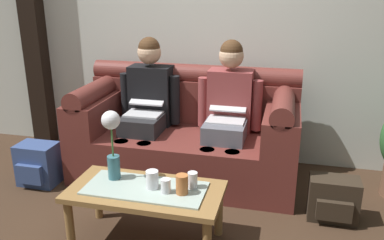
{
  "coord_description": "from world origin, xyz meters",
  "views": [
    {
      "loc": [
        0.85,
        -2.1,
        1.66
      ],
      "look_at": [
        0.11,
        0.92,
        0.61
      ],
      "focal_mm": 37.72,
      "sensor_mm": 36.0,
      "label": 1
    }
  ],
  "objects": [
    {
      "name": "timber_pillar",
      "position": [
        -1.71,
        1.58,
        1.45
      ],
      "size": [
        0.2,
        0.2,
        2.9
      ],
      "primitive_type": "cube",
      "color": "black",
      "rests_on": "ground_plane"
    },
    {
      "name": "back_wall_patterned",
      "position": [
        0.0,
        1.7,
        1.45
      ],
      "size": [
        6.0,
        0.12,
        2.9
      ],
      "primitive_type": "cube",
      "color": "silver",
      "rests_on": "ground_plane"
    },
    {
      "name": "cup_far_center",
      "position": [
        0.15,
        0.06,
        0.45
      ],
      "size": [
        0.06,
        0.06,
        0.09
      ],
      "primitive_type": "cylinder",
      "color": "silver",
      "rests_on": "coffee_table"
    },
    {
      "name": "cup_near_left",
      "position": [
        0.3,
        0.16,
        0.46
      ],
      "size": [
        0.06,
        0.06,
        0.11
      ],
      "primitive_type": "cylinder",
      "color": "silver",
      "rests_on": "coffee_table"
    },
    {
      "name": "coffee_table",
      "position": [
        0.0,
        0.09,
        0.35
      ],
      "size": [
        1.01,
        0.5,
        0.41
      ],
      "color": "olive",
      "rests_on": "ground_plane"
    },
    {
      "name": "backpack_left",
      "position": [
        -1.2,
        0.66,
        0.18
      ],
      "size": [
        0.33,
        0.27,
        0.37
      ],
      "color": "#33477A",
      "rests_on": "ground_plane"
    },
    {
      "name": "flower_vase",
      "position": [
        -0.25,
        0.16,
        0.7
      ],
      "size": [
        0.12,
        0.12,
        0.48
      ],
      "color": "#336672",
      "rests_on": "coffee_table"
    },
    {
      "name": "cup_far_left",
      "position": [
        0.05,
        0.1,
        0.47
      ],
      "size": [
        0.08,
        0.08,
        0.12
      ],
      "primitive_type": "cylinder",
      "color": "silver",
      "rests_on": "coffee_table"
    },
    {
      "name": "person_left",
      "position": [
        -0.36,
        1.17,
        0.66
      ],
      "size": [
        0.56,
        0.67,
        1.22
      ],
      "color": "#232326",
      "rests_on": "ground_plane"
    },
    {
      "name": "backpack_right",
      "position": [
        1.23,
        0.68,
        0.16
      ],
      "size": [
        0.35,
        0.25,
        0.33
      ],
      "color": "#2D2319",
      "rests_on": "ground_plane"
    },
    {
      "name": "couch",
      "position": [
        0.0,
        1.17,
        0.38
      ],
      "size": [
        1.93,
        0.88,
        0.96
      ],
      "color": "maroon",
      "rests_on": "ground_plane"
    },
    {
      "name": "person_right",
      "position": [
        0.36,
        1.17,
        0.66
      ],
      "size": [
        0.56,
        0.67,
        1.22
      ],
      "color": "#595B66",
      "rests_on": "ground_plane"
    },
    {
      "name": "cup_near_right",
      "position": [
        0.25,
        0.07,
        0.47
      ],
      "size": [
        0.08,
        0.08,
        0.13
      ],
      "primitive_type": "cylinder",
      "color": "#B26633",
      "rests_on": "coffee_table"
    }
  ]
}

